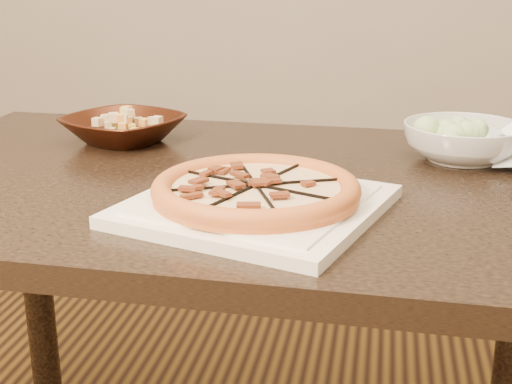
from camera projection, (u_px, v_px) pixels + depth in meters
dining_table at (230, 237)px, 1.24m from camera, size 1.30×0.86×0.75m
plate at (256, 205)px, 1.03m from camera, size 0.42×0.42×0.02m
pizza at (256, 189)px, 1.02m from camera, size 0.30×0.30×0.03m
bronze_bowl at (124, 129)px, 1.42m from camera, size 0.29×0.29×0.05m
mixed_dish at (122, 109)px, 1.41m from camera, size 0.10×0.11×0.03m
salad_bowl at (463, 142)px, 1.29m from camera, size 0.25×0.25×0.07m
salad at (465, 114)px, 1.27m from camera, size 0.10×0.11×0.04m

